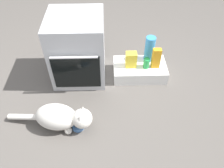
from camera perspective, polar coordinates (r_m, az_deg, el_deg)
name	(u,v)px	position (r m, az deg, el deg)	size (l,w,h in m)	color
ground	(82,106)	(2.33, -7.73, -5.52)	(8.00, 8.00, 0.00)	#56514C
oven	(78,49)	(2.43, -8.81, 8.99)	(0.57, 0.60, 0.74)	#B7BABF
pantry_cabinet	(140,70)	(2.60, 7.11, 3.64)	(0.60, 0.36, 0.15)	white
food_bowl	(78,126)	(2.16, -8.76, -10.62)	(0.12, 0.12, 0.07)	#4C7AB7
cat	(61,117)	(2.10, -12.99, -8.35)	(0.83, 0.31, 0.27)	silver
soda_can	(146,63)	(2.49, 8.86, 5.32)	(0.07, 0.07, 0.12)	green
snack_bag	(131,60)	(2.47, 4.94, 6.27)	(0.12, 0.09, 0.18)	yellow
water_bottle	(150,49)	(2.55, 9.68, 8.93)	(0.11, 0.11, 0.30)	#388CD1
juice_carton	(156,58)	(2.48, 11.31, 6.54)	(0.09, 0.06, 0.24)	orange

